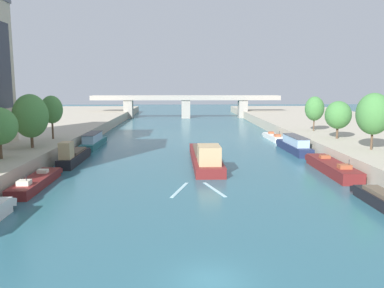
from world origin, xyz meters
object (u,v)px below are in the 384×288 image
tree_left_past_mid (31,116)px  tree_right_far (338,115)px  moored_boat_left_downstream (93,141)px  moored_boat_right_near (273,137)px  barge_midriver (205,157)px  bridge_far (186,104)px  moored_boat_left_gap_after (36,182)px  tree_right_midway (315,109)px  tree_right_third (373,114)px  tree_left_third (52,110)px  moored_boat_left_end (74,156)px  moored_boat_right_midway (294,145)px  moored_boat_right_end (332,167)px

tree_left_past_mid → tree_right_far: (45.51, 8.08, -0.58)m
moored_boat_left_downstream → moored_boat_right_near: moored_boat_left_downstream is taller
barge_midriver → bridge_far: (-1.73, 76.02, 3.69)m
moored_boat_right_near → tree_right_far: 17.32m
moored_boat_left_gap_after → tree_right_midway: size_ratio=1.83×
tree_left_past_mid → tree_right_third: 45.81m
barge_midriver → tree_left_past_mid: (-23.76, 0.84, 5.58)m
moored_boat_left_downstream → tree_right_far: 41.28m
tree_left_third → moored_boat_left_end: bearing=-57.9°
moored_boat_left_gap_after → tree_left_third: 23.02m
moored_boat_right_midway → tree_right_midway: size_ratio=2.07×
moored_boat_left_end → moored_boat_right_near: 40.41m
moored_boat_left_end → moored_boat_right_end: 34.29m
moored_boat_left_gap_after → tree_left_past_mid: tree_left_past_mid is taller
moored_boat_right_near → tree_right_far: bearing=-65.8°
tree_left_past_mid → barge_midriver: bearing=-2.0°
moored_boat_left_end → bridge_far: bearing=77.6°
moored_boat_right_end → moored_boat_left_end: bearing=168.6°
moored_boat_left_end → moored_boat_right_midway: 34.46m
barge_midriver → moored_boat_left_end: barge_midriver is taller
barge_midriver → moored_boat_right_midway: barge_midriver is taller
barge_midriver → moored_boat_left_end: size_ratio=1.79×
moored_boat_left_downstream → moored_boat_right_near: size_ratio=1.23×
tree_right_third → barge_midriver: bearing=174.4°
moored_boat_right_midway → bridge_far: bearing=104.2°
tree_left_third → barge_midriver: bearing=-22.5°
tree_left_third → tree_right_third: size_ratio=0.92×
moored_boat_right_midway → bridge_far: 68.55m
moored_boat_right_end → tree_right_midway: tree_right_midway is taller
tree_right_far → moored_boat_left_end: bearing=-168.8°
barge_midriver → tree_right_third: (21.95, -2.15, 6.00)m
tree_right_far → moored_boat_right_end: bearing=-113.5°
barge_midriver → moored_boat_right_midway: size_ratio=1.59×
barge_midriver → moored_boat_left_downstream: bearing=140.3°
moored_boat_right_near → tree_left_third: tree_left_third is taller
tree_left_past_mid → tree_right_midway: tree_left_past_mid is taller
tree_left_third → bridge_far: size_ratio=0.11×
moored_boat_right_near → tree_right_third: 27.73m
moored_boat_right_end → tree_right_third: (6.60, 3.64, 6.33)m
barge_midriver → moored_boat_right_near: 28.24m
bridge_far → moored_boat_right_end: bearing=-78.2°
moored_boat_left_gap_after → tree_right_third: bearing=13.2°
moored_boat_right_midway → tree_left_past_mid: (-38.85, -8.83, 5.49)m
barge_midriver → moored_boat_right_midway: (15.09, 9.66, 0.09)m
moored_boat_left_downstream → tree_right_far: (40.45, -6.60, 4.97)m
moored_boat_right_near → tree_right_third: size_ratio=1.38×
tree_right_third → moored_boat_left_downstream: bearing=156.5°
moored_boat_right_near → tree_left_third: 41.79m
tree_left_third → tree_right_midway: tree_left_third is taller
moored_boat_right_midway → bridge_far: size_ratio=0.22×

